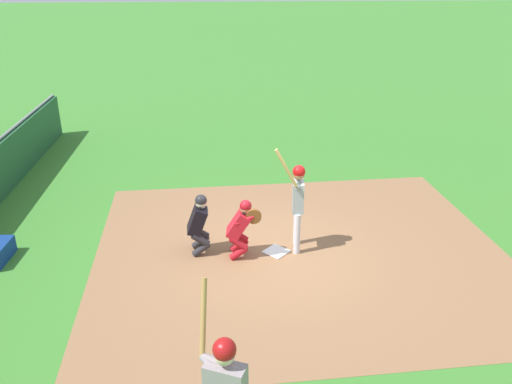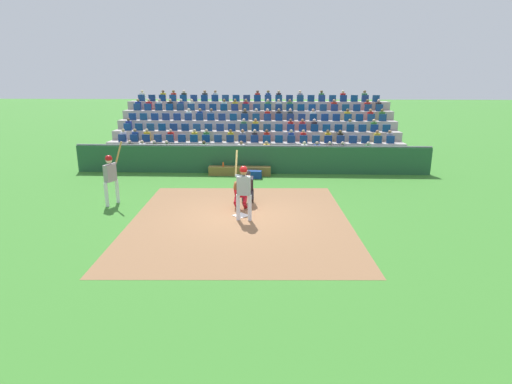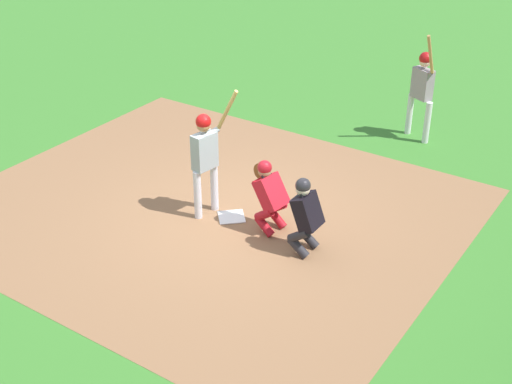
# 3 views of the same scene
# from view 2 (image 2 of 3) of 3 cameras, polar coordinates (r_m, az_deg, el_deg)

# --- Properties ---
(ground_plane) EXTENTS (160.00, 160.00, 0.00)m
(ground_plane) POSITION_cam_2_polar(r_m,az_deg,el_deg) (14.23, -2.08, -3.31)
(ground_plane) COLOR #39792A
(infield_dirt_patch) EXTENTS (7.55, 8.65, 0.01)m
(infield_dirt_patch) POSITION_cam_2_polar(r_m,az_deg,el_deg) (13.75, -2.24, -3.97)
(infield_dirt_patch) COLOR #8A6141
(infield_dirt_patch) RESTS_ON ground_plane
(home_plate_marker) EXTENTS (0.62, 0.62, 0.02)m
(home_plate_marker) POSITION_cam_2_polar(r_m,az_deg,el_deg) (14.22, -2.08, -3.25)
(home_plate_marker) COLOR white
(home_plate_marker) RESTS_ON infield_dirt_patch
(batter_at_plate) EXTENTS (0.57, 0.65, 2.29)m
(batter_at_plate) POSITION_cam_2_polar(r_m,az_deg,el_deg) (13.48, -1.75, 0.76)
(batter_at_plate) COLOR silver
(batter_at_plate) RESTS_ON ground_plane
(catcher_crouching) EXTENTS (0.49, 0.71, 1.25)m
(catcher_crouching) POSITION_cam_2_polar(r_m,az_deg,el_deg) (14.71, -2.22, 0.18)
(catcher_crouching) COLOR #B0151F
(catcher_crouching) RESTS_ON ground_plane
(home_plate_umpire) EXTENTS (0.48, 0.48, 1.30)m
(home_plate_umpire) POSITION_cam_2_polar(r_m,az_deg,el_deg) (15.50, -1.17, 1.00)
(home_plate_umpire) COLOR #28262A
(home_plate_umpire) RESTS_ON ground_plane
(dugout_wall) EXTENTS (17.47, 0.24, 1.40)m
(dugout_wall) POSITION_cam_2_polar(r_m,az_deg,el_deg) (20.50, -0.64, 4.49)
(dugout_wall) COLOR #215230
(dugout_wall) RESTS_ON ground_plane
(dugout_bench) EXTENTS (3.01, 0.40, 0.44)m
(dugout_bench) POSITION_cam_2_polar(r_m,az_deg,el_deg) (20.09, -2.27, 2.93)
(dugout_bench) COLOR brown
(dugout_bench) RESTS_ON ground_plane
(water_bottle_on_bench) EXTENTS (0.07, 0.07, 0.20)m
(water_bottle_on_bench) POSITION_cam_2_polar(r_m,az_deg,el_deg) (20.02, -4.55, 3.79)
(water_bottle_on_bench) COLOR #DE4E19
(water_bottle_on_bench) RESTS_ON dugout_bench
(equipment_duffel_bag) EXTENTS (0.89, 0.41, 0.35)m
(equipment_duffel_bag) POSITION_cam_2_polar(r_m,az_deg,el_deg) (19.51, -0.52, 2.43)
(equipment_duffel_bag) COLOR navy
(equipment_duffel_bag) RESTS_ON ground_plane
(on_deck_batter) EXTENTS (0.68, 0.67, 2.36)m
(on_deck_batter) POSITION_cam_2_polar(r_m,az_deg,el_deg) (16.12, -19.44, 2.40)
(on_deck_batter) COLOR silver
(on_deck_batter) RESTS_ON ground_plane
(bleacher_stand) EXTENTS (16.97, 6.13, 3.81)m
(bleacher_stand) POSITION_cam_2_polar(r_m,az_deg,el_deg) (26.15, 0.05, 7.93)
(bleacher_stand) COLOR #A59B98
(bleacher_stand) RESTS_ON ground_plane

